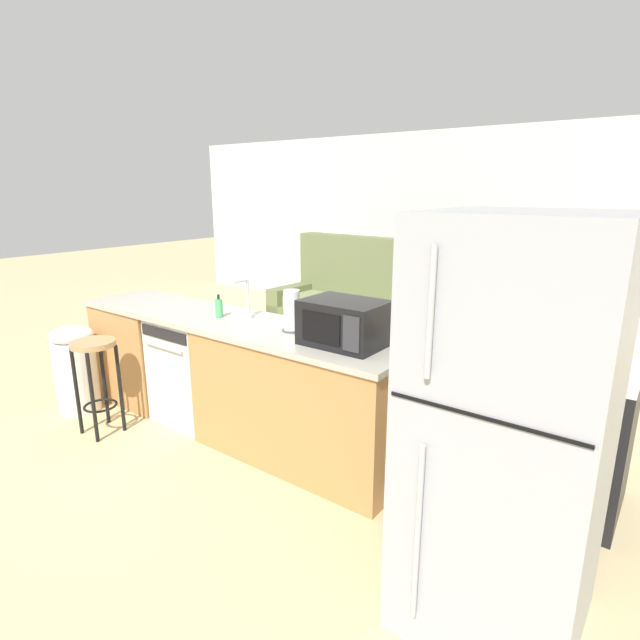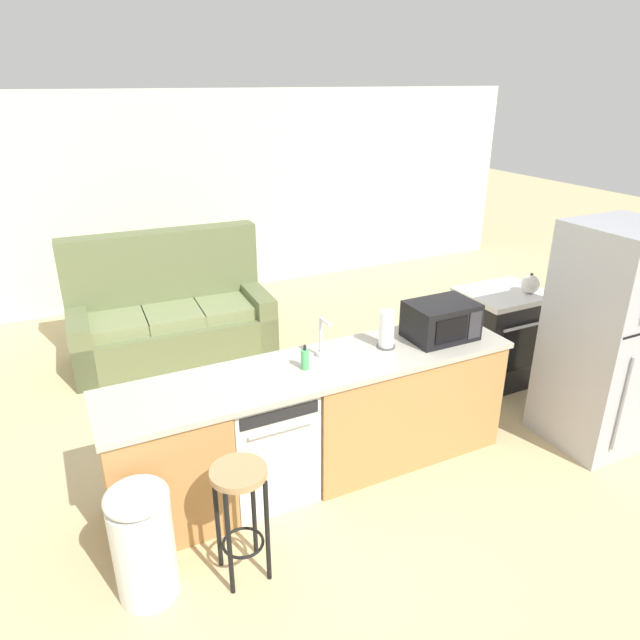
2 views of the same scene
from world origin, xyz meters
name	(u,v)px [view 1 (image 1 of 2)]	position (x,y,z in m)	size (l,w,h in m)	color
ground_plane	(221,424)	(0.00, 0.00, 0.00)	(24.00, 24.00, 0.00)	tan
wall_back	(464,229)	(0.30, 4.20, 1.30)	(10.00, 0.06, 2.60)	silver
kitchen_counter	(240,382)	(0.24, 0.00, 0.42)	(2.94, 0.66, 0.90)	#B77F47
dishwasher	(197,368)	(-0.25, 0.00, 0.42)	(0.58, 0.61, 0.84)	silver
stove_range	(557,429)	(2.35, 0.55, 0.45)	(0.76, 0.68, 0.90)	black
refrigerator	(507,434)	(2.35, -0.55, 0.88)	(0.72, 0.73, 1.77)	#A8AAB2
microwave	(344,323)	(1.18, 0.00, 1.04)	(0.50, 0.37, 0.28)	black
sink_faucet	(247,301)	(0.24, 0.10, 1.03)	(0.07, 0.17, 0.30)	silver
paper_towel_roll	(292,311)	(0.73, 0.04, 1.04)	(0.14, 0.14, 0.28)	#4C4C51
soap_bottle	(219,308)	(0.06, -0.01, 0.97)	(0.06, 0.06, 0.18)	#4CB266
kettle	(598,355)	(2.52, 0.42, 0.99)	(0.21, 0.17, 0.19)	silver
bar_stool	(96,367)	(-0.64, -0.64, 0.54)	(0.32, 0.32, 0.74)	tan
trash_bin	(75,368)	(-1.17, -0.53, 0.38)	(0.35, 0.35, 0.74)	white
couch	(357,311)	(-0.33, 2.53, 0.39)	(2.04, 0.99, 1.27)	#667047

